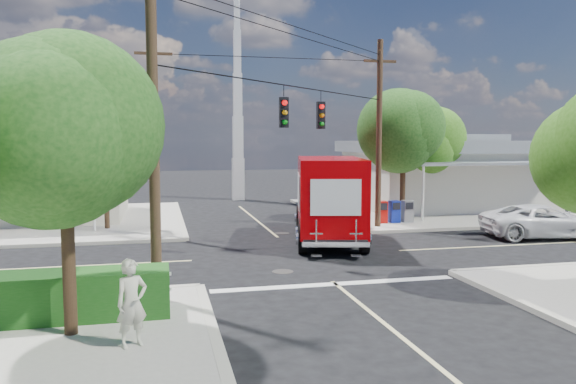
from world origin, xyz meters
name	(u,v)px	position (x,y,z in m)	size (l,w,h in m)	color
ground	(300,255)	(0.00, 0.00, 0.00)	(120.00, 120.00, 0.00)	black
sidewalk_ne	(430,210)	(10.88, 10.88, 0.07)	(14.12, 14.12, 0.14)	#A39D93
sidewalk_nw	(45,222)	(-10.88, 10.88, 0.07)	(14.12, 14.12, 0.14)	#A39D93
road_markings	(311,264)	(0.00, -1.47, 0.01)	(32.00, 32.00, 0.01)	beige
building_ne	(446,172)	(12.50, 11.97, 2.32)	(11.80, 10.20, 4.50)	beige
building_nw	(27,179)	(-12.00, 12.46, 2.22)	(10.80, 10.20, 4.30)	beige
radio_tower	(238,121)	(0.50, 20.00, 5.64)	(0.80, 0.80, 17.00)	silver
tree_sw_front	(64,138)	(-6.99, -7.54, 4.33)	(3.88, 3.78, 6.03)	#422D1C
tree_ne_front	(404,131)	(7.21, 6.76, 4.77)	(4.21, 4.14, 6.66)	#422D1C
tree_ne_back	(430,142)	(9.81, 8.96, 4.19)	(3.77, 3.66, 5.82)	#422D1C
palm_nw_front	(104,124)	(-7.50, 7.50, 5.04)	(3.01, 3.08, 5.59)	#422D1C
palm_nw_back	(64,132)	(-9.50, 9.00, 4.67)	(3.01, 3.08, 5.19)	#422D1C
utility_poles	(251,130)	(-1.58, 1.60, 4.67)	(12.00, 10.68, 9.00)	#473321
picket_fence	(47,289)	(-7.80, -5.60, 0.68)	(5.94, 0.06, 1.00)	silver
hedge_sw	(31,298)	(-8.00, -6.40, 0.69)	(6.20, 1.20, 1.10)	#164B13
vending_boxes	(394,212)	(6.50, 6.20, 0.69)	(1.90, 0.50, 1.10)	#AC0D09
delivery_truck	(329,199)	(1.96, 2.78, 1.81)	(4.23, 8.54, 3.56)	black
parked_car	(543,221)	(11.37, 1.30, 0.73)	(2.41, 5.23, 1.45)	silver
pedestrian	(132,303)	(-5.68, -8.56, 1.03)	(0.65, 0.43, 1.79)	beige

